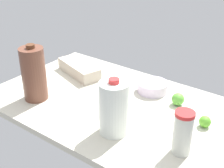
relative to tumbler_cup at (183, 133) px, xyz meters
The scene contains 8 objects.
countertop 46.60cm from the tumbler_cup, 18.02° to the right, with size 120.00×76.00×3.00cm, color beige.
tumbler_cup is the anchor object (origin of this frame).
mixing_bowl 48.86cm from the tumbler_cup, 46.98° to the right, with size 15.55×15.55×5.29cm, color silver.
milk_jug 28.68cm from the tumbler_cup, ahead, with size 12.08×12.08×24.59cm.
chocolate_milk_jug 76.05cm from the tumbler_cup, ahead, with size 11.64×11.64×28.22cm.
egg_carton 82.75cm from the tumbler_cup, 20.04° to the right, with size 29.24×11.41×6.69cm, color beige.
lime_near_front 22.43cm from the tumbler_cup, 92.02° to the right, with size 5.07×5.07×5.07cm, color #5EB52F.
lime_loose 35.81cm from the tumbler_cup, 61.84° to the right, with size 6.04×6.04×6.04cm, color #61B73C.
Camera 1 is at (-78.67, 104.62, 80.46)cm, focal length 50.00 mm.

